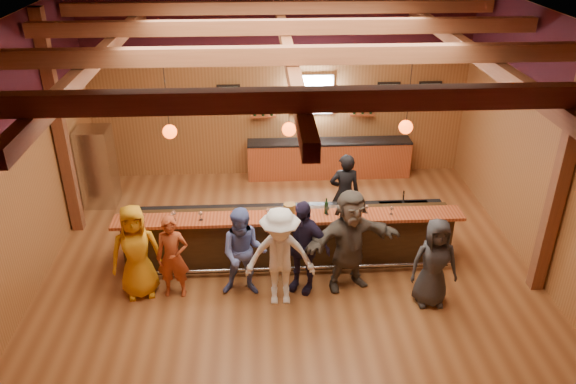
# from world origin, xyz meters

# --- Properties ---
(room) EXTENTS (9.04, 9.00, 4.52)m
(room) POSITION_xyz_m (0.00, 0.06, 3.21)
(room) COLOR brown
(room) RESTS_ON ground
(bar_counter) EXTENTS (6.30, 1.07, 1.11)m
(bar_counter) POSITION_xyz_m (0.02, 0.15, 0.52)
(bar_counter) COLOR black
(bar_counter) RESTS_ON ground
(back_bar_cabinet) EXTENTS (4.00, 0.52, 0.95)m
(back_bar_cabinet) POSITION_xyz_m (1.20, 3.72, 0.48)
(back_bar_cabinet) COLOR maroon
(back_bar_cabinet) RESTS_ON ground
(window) EXTENTS (0.95, 0.09, 0.95)m
(window) POSITION_xyz_m (0.80, 3.95, 2.05)
(window) COLOR silver
(window) RESTS_ON room
(framed_pictures) EXTENTS (5.35, 0.05, 0.45)m
(framed_pictures) POSITION_xyz_m (1.67, 3.94, 2.10)
(framed_pictures) COLOR black
(framed_pictures) RESTS_ON room
(wine_shelves) EXTENTS (3.00, 0.18, 0.30)m
(wine_shelves) POSITION_xyz_m (0.80, 3.88, 1.62)
(wine_shelves) COLOR maroon
(wine_shelves) RESTS_ON room
(pendant_lights) EXTENTS (4.24, 0.24, 1.37)m
(pendant_lights) POSITION_xyz_m (0.00, 0.00, 2.71)
(pendant_lights) COLOR black
(pendant_lights) RESTS_ON room
(stainless_fridge) EXTENTS (0.70, 0.70, 1.80)m
(stainless_fridge) POSITION_xyz_m (-4.10, 2.60, 0.90)
(stainless_fridge) COLOR silver
(stainless_fridge) RESTS_ON ground
(customer_orange) EXTENTS (0.94, 0.71, 1.73)m
(customer_orange) POSITION_xyz_m (-2.63, -0.81, 0.86)
(customer_orange) COLOR orange
(customer_orange) RESTS_ON ground
(customer_redvest) EXTENTS (0.57, 0.39, 1.53)m
(customer_redvest) POSITION_xyz_m (-2.02, -0.86, 0.76)
(customer_redvest) COLOR #983C1B
(customer_redvest) RESTS_ON ground
(customer_denim) EXTENTS (0.85, 0.68, 1.65)m
(customer_denim) POSITION_xyz_m (-0.82, -0.89, 0.83)
(customer_denim) COLOR #5667AD
(customer_denim) RESTS_ON ground
(customer_white) EXTENTS (1.18, 0.69, 1.80)m
(customer_white) POSITION_xyz_m (-0.21, -1.17, 0.90)
(customer_white) COLOR white
(customer_white) RESTS_ON ground
(customer_navy) EXTENTS (1.11, 0.85, 1.75)m
(customer_navy) POSITION_xyz_m (0.18, -0.82, 0.88)
(customer_navy) COLOR #201A34
(customer_navy) RESTS_ON ground
(customer_brown) EXTENTS (1.84, 1.04, 1.89)m
(customer_brown) POSITION_xyz_m (1.00, -0.79, 0.95)
(customer_brown) COLOR #504940
(customer_brown) RESTS_ON ground
(customer_dark) EXTENTS (0.79, 0.52, 1.61)m
(customer_dark) POSITION_xyz_m (2.34, -1.33, 0.80)
(customer_dark) COLOR #2B2A2D
(customer_dark) RESTS_ON ground
(bartender) EXTENTS (0.64, 0.44, 1.71)m
(bartender) POSITION_xyz_m (1.20, 1.14, 0.86)
(bartender) COLOR black
(bartender) RESTS_ON ground
(ice_bucket) EXTENTS (0.21, 0.21, 0.23)m
(ice_bucket) POSITION_xyz_m (0.00, -0.15, 1.23)
(ice_bucket) COLOR brown
(ice_bucket) RESTS_ON bar_counter
(bottle_a) EXTENTS (0.07, 0.07, 0.31)m
(bottle_a) POSITION_xyz_m (0.67, -0.12, 1.23)
(bottle_a) COLOR black
(bottle_a) RESTS_ON bar_counter
(bottle_b) EXTENTS (0.08, 0.08, 0.35)m
(bottle_b) POSITION_xyz_m (0.92, -0.06, 1.25)
(bottle_b) COLOR black
(bottle_b) RESTS_ON bar_counter
(glass_a) EXTENTS (0.07, 0.07, 0.16)m
(glass_a) POSITION_xyz_m (-2.58, -0.25, 1.23)
(glass_a) COLOR silver
(glass_a) RESTS_ON bar_counter
(glass_b) EXTENTS (0.08, 0.08, 0.19)m
(glass_b) POSITION_xyz_m (-2.05, -0.21, 1.24)
(glass_b) COLOR silver
(glass_b) RESTS_ON bar_counter
(glass_c) EXTENTS (0.08, 0.08, 0.18)m
(glass_c) POSITION_xyz_m (-1.57, -0.23, 1.24)
(glass_c) COLOR silver
(glass_c) RESTS_ON bar_counter
(glass_d) EXTENTS (0.08, 0.08, 0.19)m
(glass_d) POSITION_xyz_m (-0.96, -0.20, 1.24)
(glass_d) COLOR silver
(glass_d) RESTS_ON bar_counter
(glass_e) EXTENTS (0.09, 0.09, 0.20)m
(glass_e) POSITION_xyz_m (-0.38, -0.23, 1.25)
(glass_e) COLOR silver
(glass_e) RESTS_ON bar_counter
(glass_f) EXTENTS (0.07, 0.07, 0.17)m
(glass_f) POSITION_xyz_m (0.68, -0.16, 1.23)
(glass_f) COLOR silver
(glass_f) RESTS_ON bar_counter
(glass_g) EXTENTS (0.07, 0.07, 0.17)m
(glass_g) POSITION_xyz_m (1.40, -0.14, 1.23)
(glass_g) COLOR silver
(glass_g) RESTS_ON bar_counter
(glass_h) EXTENTS (0.07, 0.07, 0.16)m
(glass_h) POSITION_xyz_m (1.84, -0.21, 1.23)
(glass_h) COLOR silver
(glass_h) RESTS_ON bar_counter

